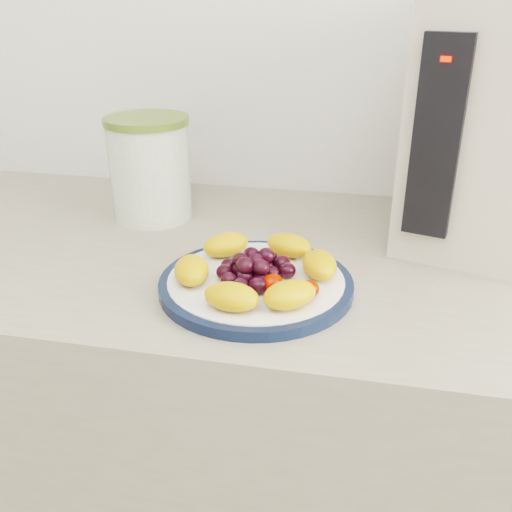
# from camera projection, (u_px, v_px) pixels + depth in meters

# --- Properties ---
(counter) EXTENTS (3.50, 0.60, 0.90)m
(counter) POSITION_uv_depth(u_px,v_px,m) (323.00, 475.00, 1.06)
(counter) COLOR gray
(counter) RESTS_ON floor
(cabinet_face) EXTENTS (3.48, 0.58, 0.84)m
(cabinet_face) POSITION_uv_depth(u_px,v_px,m) (322.00, 487.00, 1.07)
(cabinet_face) COLOR #835E4D
(cabinet_face) RESTS_ON floor
(plate_rim) EXTENTS (0.26, 0.26, 0.01)m
(plate_rim) POSITION_uv_depth(u_px,v_px,m) (256.00, 284.00, 0.77)
(plate_rim) COLOR #101C37
(plate_rim) RESTS_ON counter
(plate_face) EXTENTS (0.24, 0.24, 0.02)m
(plate_face) POSITION_uv_depth(u_px,v_px,m) (256.00, 284.00, 0.77)
(plate_face) COLOR white
(plate_face) RESTS_ON counter
(canister) EXTENTS (0.16, 0.16, 0.16)m
(canister) POSITION_uv_depth(u_px,v_px,m) (150.00, 172.00, 0.99)
(canister) COLOR #485F1E
(canister) RESTS_ON counter
(canister_lid) EXTENTS (0.16, 0.16, 0.01)m
(canister_lid) POSITION_uv_depth(u_px,v_px,m) (146.00, 120.00, 0.95)
(canister_lid) COLOR #576A2A
(canister_lid) RESTS_ON canister
(appliance_body) EXTENTS (0.28, 0.34, 0.36)m
(appliance_body) POSITION_uv_depth(u_px,v_px,m) (492.00, 126.00, 0.86)
(appliance_body) COLOR beige
(appliance_body) RESTS_ON counter
(appliance_panel) EXTENTS (0.07, 0.04, 0.27)m
(appliance_panel) POSITION_uv_depth(u_px,v_px,m) (437.00, 140.00, 0.76)
(appliance_panel) COLOR black
(appliance_panel) RESTS_ON appliance_body
(appliance_led) EXTENTS (0.01, 0.01, 0.01)m
(appliance_led) POSITION_uv_depth(u_px,v_px,m) (446.00, 59.00, 0.71)
(appliance_led) COLOR #FF0C05
(appliance_led) RESTS_ON appliance_panel
(fruit_plate) EXTENTS (0.23, 0.23, 0.04)m
(fruit_plate) POSITION_uv_depth(u_px,v_px,m) (259.00, 269.00, 0.76)
(fruit_plate) COLOR orange
(fruit_plate) RESTS_ON plate_face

